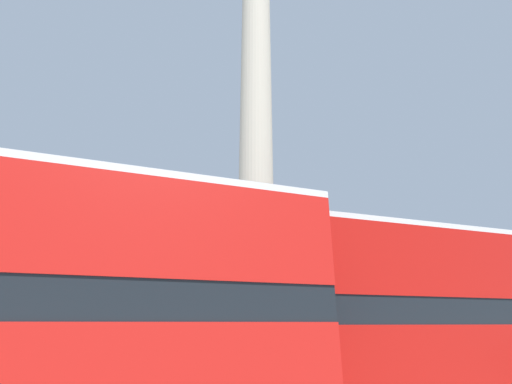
{
  "coord_description": "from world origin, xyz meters",
  "views": [
    {
      "loc": [
        -5.17,
        -13.24,
        2.16
      ],
      "look_at": [
        0.0,
        0.0,
        7.61
      ],
      "focal_mm": 24.0,
      "sensor_mm": 36.0,
      "label": 1
    }
  ],
  "objects_px": {
    "monument_column": "(256,186)",
    "equestrian_statue": "(360,328)",
    "bus_c": "(408,312)",
    "street_lamp": "(341,293)"
  },
  "relations": [
    {
      "from": "monument_column",
      "to": "equestrian_statue",
      "type": "relative_size",
      "value": 3.63
    },
    {
      "from": "monument_column",
      "to": "bus_c",
      "type": "distance_m",
      "value": 8.6
    },
    {
      "from": "monument_column",
      "to": "bus_c",
      "type": "relative_size",
      "value": 2.1
    },
    {
      "from": "street_lamp",
      "to": "monument_column",
      "type": "bearing_deg",
      "value": 146.48
    },
    {
      "from": "street_lamp",
      "to": "bus_c",
      "type": "bearing_deg",
      "value": -105.99
    },
    {
      "from": "bus_c",
      "to": "equestrian_statue",
      "type": "height_order",
      "value": "equestrian_statue"
    },
    {
      "from": "equestrian_statue",
      "to": "street_lamp",
      "type": "bearing_deg",
      "value": -156.11
    },
    {
      "from": "bus_c",
      "to": "street_lamp",
      "type": "bearing_deg",
      "value": 77.39
    },
    {
      "from": "bus_c",
      "to": "equestrian_statue",
      "type": "distance_m",
      "value": 14.23
    },
    {
      "from": "bus_c",
      "to": "equestrian_statue",
      "type": "bearing_deg",
      "value": 61.0
    }
  ]
}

